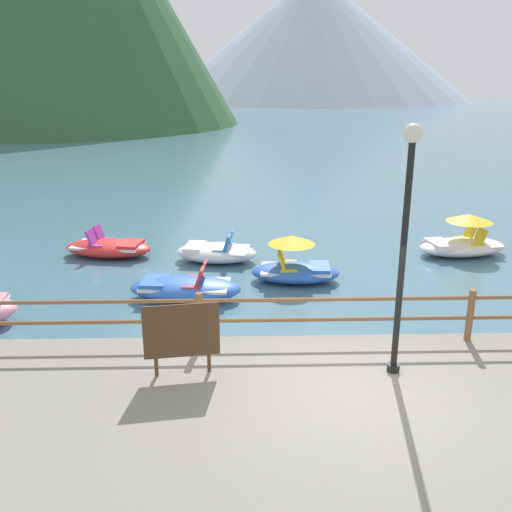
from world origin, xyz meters
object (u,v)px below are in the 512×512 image
at_px(sign_board, 181,332).
at_px(pedal_boat_1, 109,248).
at_px(lamp_post, 405,229).
at_px(pedal_boat_2, 185,288).
at_px(pedal_boat_0, 216,252).
at_px(pedal_boat_7, 295,266).
at_px(pedal_boat_5, 463,242).

bearing_deg(sign_board, pedal_boat_1, 110.85).
xyz_separation_m(lamp_post, sign_board, (-3.34, 0.01, -1.61)).
relative_size(sign_board, pedal_boat_2, 0.45).
bearing_deg(pedal_boat_2, sign_board, -84.93).
relative_size(lamp_post, pedal_boat_0, 1.61).
relative_size(lamp_post, pedal_boat_1, 1.45).
height_order(pedal_boat_0, pedal_boat_2, pedal_boat_2).
bearing_deg(lamp_post, pedal_boat_7, 101.43).
xyz_separation_m(pedal_boat_5, pedal_boat_7, (-5.03, -2.05, 0.01)).
distance_m(pedal_boat_0, pedal_boat_7, 2.62).
bearing_deg(sign_board, pedal_boat_0, 87.98).
height_order(lamp_post, pedal_boat_2, lamp_post).
relative_size(pedal_boat_1, pedal_boat_5, 0.97).
xyz_separation_m(pedal_boat_1, pedal_boat_5, (10.14, -0.15, 0.13)).
bearing_deg(pedal_boat_5, pedal_boat_2, -157.72).
xyz_separation_m(sign_board, pedal_boat_2, (-0.37, 4.14, -0.86)).
bearing_deg(pedal_boat_1, pedal_boat_7, -23.30).
relative_size(pedal_boat_2, pedal_boat_7, 1.17).
bearing_deg(lamp_post, pedal_boat_0, 114.21).
bearing_deg(pedal_boat_5, sign_board, -135.08).
bearing_deg(pedal_boat_7, pedal_boat_2, -157.54).
relative_size(lamp_post, pedal_boat_5, 1.40).
xyz_separation_m(lamp_post, pedal_boat_7, (-1.06, 5.25, -2.35)).
bearing_deg(pedal_boat_5, lamp_post, -118.53).
distance_m(pedal_boat_5, pedal_boat_7, 5.43).
bearing_deg(pedal_boat_7, pedal_boat_0, 141.10).
relative_size(pedal_boat_1, pedal_boat_7, 1.17).
relative_size(pedal_boat_0, pedal_boat_5, 0.87).
xyz_separation_m(pedal_boat_0, pedal_boat_5, (7.07, 0.40, 0.12)).
relative_size(sign_board, pedal_boat_0, 0.49).
bearing_deg(pedal_boat_2, lamp_post, -48.23).
distance_m(lamp_post, pedal_boat_2, 6.09).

